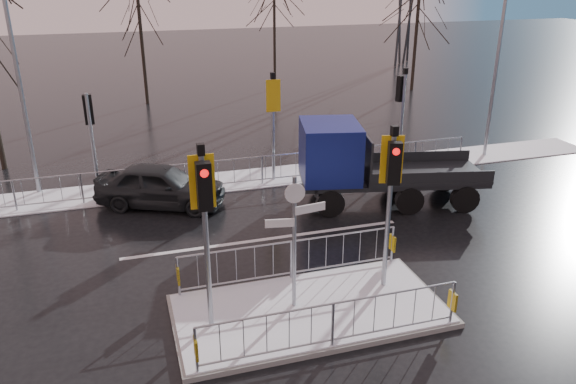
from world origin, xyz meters
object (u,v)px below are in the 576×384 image
object	(u,v)px
car_far_lane	(161,185)
street_lamp_right	(501,45)
traffic_island	(309,298)
street_lamp_left	(18,59)
flatbed_truck	(356,162)

from	to	relation	value
car_far_lane	street_lamp_right	size ratio (longest dim) A/B	0.51
traffic_island	street_lamp_left	size ratio (longest dim) A/B	0.73
car_far_lane	street_lamp_right	xyz separation A→B (m)	(13.14, 1.38, 3.69)
traffic_island	flatbed_truck	xyz separation A→B (m)	(3.43, 5.44, 1.05)
street_lamp_right	car_far_lane	bearing A→B (deg)	-174.00
flatbed_truck	street_lamp_left	size ratio (longest dim) A/B	0.75
traffic_island	street_lamp_left	bearing A→B (deg)	124.07
flatbed_truck	street_lamp_right	distance (m)	8.32
car_far_lane	street_lamp_left	bearing A→B (deg)	83.06
street_lamp_right	street_lamp_left	xyz separation A→B (m)	(-17.00, 1.00, 0.10)
traffic_island	car_far_lane	distance (m)	7.56
flatbed_truck	street_lamp_left	bearing A→B (deg)	157.67
flatbed_truck	street_lamp_left	distance (m)	11.07
flatbed_truck	street_lamp_right	xyz separation A→B (m)	(7.16, 3.04, 2.95)
traffic_island	flatbed_truck	bearing A→B (deg)	57.81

